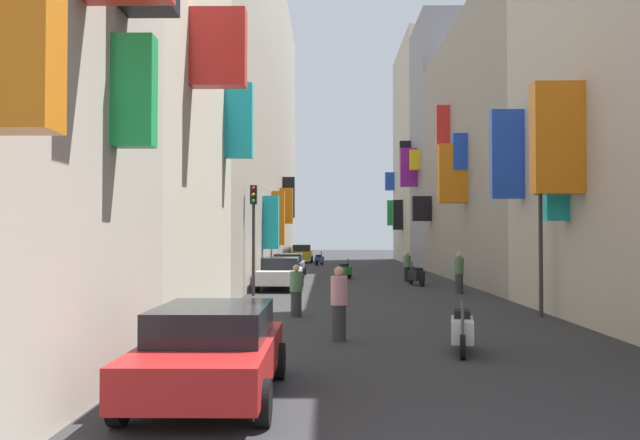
% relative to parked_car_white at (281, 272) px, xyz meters
% --- Properties ---
extents(ground_plane, '(140.00, 140.00, 0.00)m').
position_rel_parked_car_white_xyz_m(ground_plane, '(3.80, 5.86, -0.74)').
color(ground_plane, '#2D2D30').
extents(building_left_mid_a, '(7.34, 8.96, 14.72)m').
position_rel_parked_car_white_xyz_m(building_left_mid_a, '(-4.19, -11.21, 6.62)').
color(building_left_mid_a, '#BCB29E').
rests_on(building_left_mid_a, ground).
extents(building_left_mid_b, '(6.91, 42.59, 21.70)m').
position_rel_parked_car_white_xyz_m(building_left_mid_b, '(-4.20, 14.56, 10.10)').
color(building_left_mid_b, '#9E9384').
rests_on(building_left_mid_b, ground).
extents(building_right_mid_b, '(7.35, 20.33, 13.70)m').
position_rel_parked_car_white_xyz_m(building_right_mid_b, '(11.79, 5.41, 6.10)').
color(building_right_mid_b, gray).
rests_on(building_right_mid_b, ground).
extents(building_right_mid_c, '(7.28, 7.47, 18.46)m').
position_rel_parked_car_white_xyz_m(building_right_mid_c, '(11.78, 19.32, 8.48)').
color(building_right_mid_c, gray).
rests_on(building_right_mid_c, ground).
extents(building_right_far, '(7.07, 12.81, 19.72)m').
position_rel_parked_car_white_xyz_m(building_right_far, '(11.79, 29.46, 9.11)').
color(building_right_far, '#BCB29E').
rests_on(building_right_far, ground).
extents(parked_car_white, '(1.95, 4.34, 1.40)m').
position_rel_parked_car_white_xyz_m(parked_car_white, '(0.00, 0.00, 0.00)').
color(parked_car_white, white).
rests_on(parked_car_white, ground).
extents(parked_car_yellow, '(1.92, 4.01, 1.57)m').
position_rel_parked_car_white_xyz_m(parked_car_yellow, '(-0.14, 27.48, 0.07)').
color(parked_car_yellow, gold).
rests_on(parked_car_yellow, ground).
extents(parked_car_red, '(2.00, 4.00, 1.34)m').
position_rel_parked_car_white_xyz_m(parked_car_red, '(0.37, -18.92, -0.02)').
color(parked_car_red, '#B21E1E').
rests_on(parked_car_red, ground).
extents(parked_car_grey, '(1.95, 4.44, 1.33)m').
position_rel_parked_car_white_xyz_m(parked_car_grey, '(-0.17, 8.52, -0.03)').
color(parked_car_grey, slate).
rests_on(parked_car_grey, ground).
extents(scooter_green, '(0.80, 1.68, 1.13)m').
position_rel_parked_car_white_xyz_m(scooter_green, '(3.08, 6.39, -0.28)').
color(scooter_green, '#287F3D').
rests_on(scooter_green, ground).
extents(scooter_black, '(0.68, 1.98, 1.13)m').
position_rel_parked_car_white_xyz_m(scooter_black, '(6.36, 2.18, -0.28)').
color(scooter_black, black).
rests_on(scooter_black, ground).
extents(scooter_blue, '(0.74, 1.86, 1.13)m').
position_rel_parked_car_white_xyz_m(scooter_blue, '(1.46, 22.40, -0.28)').
color(scooter_blue, '#2D4CAD').
rests_on(scooter_blue, ground).
extents(scooter_white, '(0.66, 1.91, 1.13)m').
position_rel_parked_car_white_xyz_m(scooter_white, '(4.84, -15.25, -0.28)').
color(scooter_white, silver).
rests_on(scooter_white, ground).
extents(pedestrian_crossing, '(0.48, 0.48, 1.69)m').
position_rel_parked_car_white_xyz_m(pedestrian_crossing, '(2.35, -13.88, 0.10)').
color(pedestrian_crossing, '#323232').
rests_on(pedestrian_crossing, ground).
extents(pedestrian_near_left, '(0.47, 0.47, 1.56)m').
position_rel_parked_car_white_xyz_m(pedestrian_near_left, '(6.25, 4.65, 0.03)').
color(pedestrian_near_left, black).
rests_on(pedestrian_near_left, ground).
extents(pedestrian_near_right, '(0.52, 0.52, 1.69)m').
position_rel_parked_car_white_xyz_m(pedestrian_near_right, '(7.51, -2.12, 0.10)').
color(pedestrian_near_right, '#313131').
rests_on(pedestrian_near_right, ground).
extents(pedestrian_mid_street, '(0.53, 0.53, 1.53)m').
position_rel_parked_car_white_xyz_m(pedestrian_mid_street, '(1.17, -9.61, 0.02)').
color(pedestrian_mid_street, '#2D2D2D').
rests_on(pedestrian_mid_street, ground).
extents(traffic_light_near_corner, '(0.26, 0.34, 4.39)m').
position_rel_parked_car_white_xyz_m(traffic_light_near_corner, '(-0.85, -3.15, 2.24)').
color(traffic_light_near_corner, '#2D2D2D').
rests_on(traffic_light_near_corner, ground).
extents(traffic_light_far_corner, '(0.26, 0.34, 4.34)m').
position_rel_parked_car_white_xyz_m(traffic_light_far_corner, '(8.38, -9.56, 2.21)').
color(traffic_light_far_corner, '#2D2D2D').
rests_on(traffic_light_far_corner, ground).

